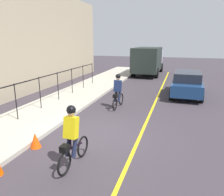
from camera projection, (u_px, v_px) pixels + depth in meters
The scene contains 9 objects.
ground_plane at pixel (98, 134), 8.50m from camera, with size 80.00×80.00×0.00m, color #3A333A.
lane_line_centre at pixel (139, 140), 8.04m from camera, with size 36.00×0.12×0.01m, color yellow.
sidewalk at pixel (24, 123), 9.46m from camera, with size 40.00×3.20×0.15m, color #B3AC9C.
iron_fence at pixel (28, 89), 10.18m from camera, with size 15.56×0.04×1.60m.
cyclist_lead at pixel (118, 91), 11.55m from camera, with size 1.71×0.38×1.83m.
cyclist_follow at pixel (72, 137), 6.14m from camera, with size 1.71×0.38×1.83m.
patrol_sedan at pixel (187, 83), 14.13m from camera, with size 4.43×1.98×1.58m.
box_truck_background at pixel (148, 60), 22.59m from camera, with size 6.73×2.59×2.78m.
traffic_cone_near at pixel (35, 140), 7.41m from camera, with size 0.36×0.36×0.52m, color #FE4D0C.
Camera 1 is at (-7.33, -2.87, 3.54)m, focal length 35.33 mm.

